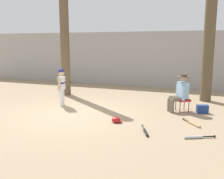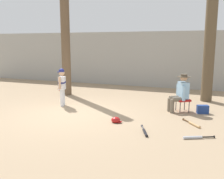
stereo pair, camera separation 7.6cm
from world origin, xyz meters
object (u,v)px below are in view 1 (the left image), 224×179
young_ballplayer (62,85)px  bat_wood_tan (193,124)px  bat_aluminum_silver (196,137)px  handbag_beside_stool (202,109)px  batting_helmet_red (116,120)px  tree_behind_spectator (208,50)px  tree_near_player (65,34)px  folding_stool (182,100)px  bat_black_composite (145,132)px  seated_spectator (180,92)px

young_ballplayer → bat_wood_tan: size_ratio=2.06×
bat_aluminum_silver → young_ballplayer: bearing=160.0°
handbag_beside_stool → batting_helmet_red: (-2.20, -1.84, -0.06)m
tree_behind_spectator → bat_aluminum_silver: (-0.15, -4.23, -1.86)m
tree_near_player → young_ballplayer: size_ratio=4.26×
folding_stool → bat_wood_tan: size_ratio=0.87×
young_ballplayer → bat_black_composite: 3.84m
tree_near_player → bat_black_composite: size_ratio=7.69×
tree_behind_spectator → batting_helmet_red: 4.74m
seated_spectator → bat_wood_tan: 1.50m
batting_helmet_red → tree_behind_spectator: bearing=58.7°
bat_aluminum_silver → bat_black_composite: 1.17m
tree_behind_spectator → young_ballplayer: 5.47m
seated_spectator → batting_helmet_red: seated_spectator is taller
tree_near_player → batting_helmet_red: bearing=-41.7°
bat_wood_tan → seated_spectator: bearing=111.4°
bat_black_composite → bat_aluminum_silver: bearing=2.5°
tree_near_player → bat_wood_tan: bearing=-24.4°
bat_aluminum_silver → tree_near_player: bearing=147.7°
seated_spectator → bat_wood_tan: seated_spectator is taller
tree_near_player → batting_helmet_red: 5.00m
folding_stool → bat_black_composite: 2.50m
tree_near_player → batting_helmet_red: size_ratio=18.97×
folding_stool → bat_black_composite: size_ratio=0.76×
tree_near_player → handbag_beside_stool: (5.47, -1.07, -2.37)m
seated_spectator → handbag_beside_stool: bearing=3.0°
young_ballplayer → handbag_beside_stool: (4.62, 0.68, -0.61)m
seated_spectator → bat_aluminum_silver: 2.45m
tree_near_player → bat_black_composite: (4.22, -3.45, -2.47)m
tree_near_player → handbag_beside_stool: bearing=-11.0°
tree_near_player → seated_spectator: size_ratio=4.63×
seated_spectator → batting_helmet_red: 2.41m
bat_black_composite → batting_helmet_red: batting_helmet_red is taller
folding_stool → seated_spectator: 0.29m
tree_near_player → bat_wood_tan: 6.29m
young_ballplayer → bat_black_composite: size_ratio=1.80×
young_ballplayer → bat_aluminum_silver: 4.87m
tree_behind_spectator → bat_wood_tan: tree_behind_spectator is taller
seated_spectator → tree_near_player: bearing=167.0°
tree_behind_spectator → batting_helmet_red: size_ratio=14.86×
young_ballplayer → bat_wood_tan: young_ballplayer is taller
seated_spectator → bat_wood_tan: size_ratio=1.90×
folding_stool → batting_helmet_red: size_ratio=1.88×
seated_spectator → bat_wood_tan: bearing=-68.6°
bat_aluminum_silver → handbag_beside_stool: bearing=87.8°
tree_behind_spectator → batting_helmet_red: (-2.27, -3.73, -1.82)m
handbag_beside_stool → tree_near_player: bearing=169.0°
tree_near_player → bat_aluminum_silver: tree_near_player is taller
bat_aluminum_silver → bat_black_composite: bearing=-177.5°
seated_spectator → batting_helmet_red: (-1.51, -1.80, -0.57)m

